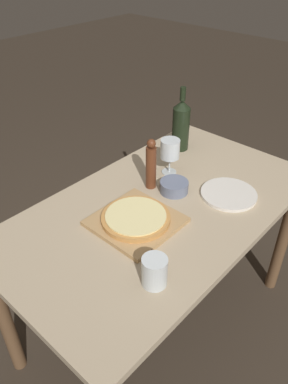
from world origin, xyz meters
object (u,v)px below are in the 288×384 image
Objects in this scene: wine_glass at (170,150)px; small_bowl at (174,187)px; wine_bottle at (181,125)px; pizza at (136,218)px; pepper_mill at (151,165)px.

wine_glass is 1.37× the size of small_bowl.
small_bowl is (0.22, -0.32, -0.11)m from wine_bottle.
pizza is 0.82× the size of wine_bottle.
pepper_mill is at bearing 118.89° from pizza.
wine_bottle is 2.64× the size of small_bowl.
small_bowl is (-0.03, 0.27, -0.00)m from pizza.
pepper_mill is (-0.13, 0.23, 0.08)m from pizza.
pepper_mill is 1.90× the size of small_bowl.
pepper_mill is 0.14m from small_bowl.
wine_glass is at bearing -63.83° from wine_bottle.
pizza is 0.27m from small_bowl.
small_bowl is at bearing -43.15° from wine_glass.
pizza is 0.41m from wine_glass.
pepper_mill is 0.15m from wine_glass.
wine_glass reaches higher than small_bowl.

